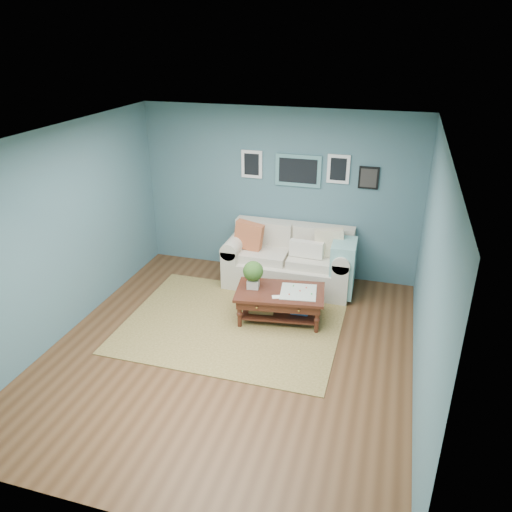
% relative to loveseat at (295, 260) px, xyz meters
% --- Properties ---
extents(room_shell, '(5.00, 5.02, 2.70)m').
position_rel_loveseat_xyz_m(room_shell, '(-0.39, -1.97, 0.94)').
color(room_shell, brown).
rests_on(room_shell, ground).
extents(area_rug, '(2.94, 2.35, 0.01)m').
position_rel_loveseat_xyz_m(area_rug, '(-0.57, -1.41, -0.42)').
color(area_rug, brown).
rests_on(area_rug, ground).
extents(loveseat, '(2.03, 0.92, 1.04)m').
position_rel_loveseat_xyz_m(loveseat, '(0.00, 0.00, 0.00)').
color(loveseat, beige).
rests_on(loveseat, ground).
extents(coffee_table, '(1.30, 0.87, 0.85)m').
position_rel_loveseat_xyz_m(coffee_table, '(-0.03, -1.11, -0.05)').
color(coffee_table, '#371711').
rests_on(coffee_table, ground).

